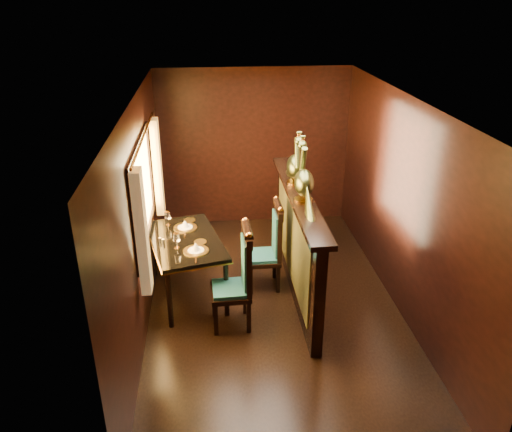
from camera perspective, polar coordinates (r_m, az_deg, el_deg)
The scene contains 8 objects.
ground at distance 6.26m, azimuth 2.00°, elevation -10.12°, with size 5.00×5.00×0.00m, color black.
room_shell at distance 5.52m, azimuth 1.34°, elevation 3.55°, with size 3.04×5.04×2.52m.
partition at distance 6.19m, azimuth 4.68°, elevation -2.90°, with size 0.26×2.70×1.36m.
dining_table at distance 6.15m, azimuth -8.06°, elevation -3.22°, with size 1.10×1.48×0.99m.
chair_left at distance 5.60m, azimuth -1.77°, elevation -6.63°, with size 0.47×0.51×1.27m.
chair_right at distance 6.32m, azimuth 1.82°, elevation -3.11°, with size 0.43×0.48×1.20m.
peacock_left at distance 5.54m, azimuth 5.57°, elevation 5.09°, with size 0.23×0.61×0.72m, color #174536, non-canonical shape.
peacock_right at distance 6.06m, azimuth 4.58°, elevation 6.81°, with size 0.22×0.60×0.71m, color #174536, non-canonical shape.
Camera 1 is at (-0.73, -5.09, 3.57)m, focal length 35.00 mm.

